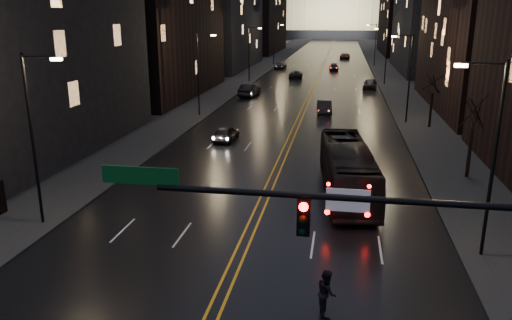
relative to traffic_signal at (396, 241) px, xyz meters
The scene contains 30 objects.
road 130.24m from the traffic_signal, 92.60° to the left, with size 20.00×320.00×0.02m, color black.
sidewalk_left 131.62m from the traffic_signal, 98.71° to the left, with size 8.00×320.00×0.16m, color black.
sidewalk_right 130.35m from the traffic_signal, 86.44° to the left, with size 8.00×320.00×0.16m, color black.
center_line 130.24m from the traffic_signal, 92.60° to the left, with size 0.62×320.00×0.01m, color orange.
building_left_far 95.98m from the traffic_signal, 106.30° to the left, with size 12.00×34.00×20.00m, color black.
building_left_dist 142.73m from the traffic_signal, 100.88° to the left, with size 12.00×40.00×24.00m, color black.
building_right_mid 93.57m from the traffic_signal, 80.68° to the left, with size 12.00×34.00×26.00m, color black.
building_right_dist 140.94m from the traffic_signal, 83.85° to the left, with size 12.00×40.00×22.00m, color black.
capitol 250.36m from the traffic_signal, 91.35° to the left, with size 90.00×50.00×58.50m.
traffic_signal is the anchor object (origin of this frame).
streetlamp_right_near 11.14m from the traffic_signal, 63.88° to the left, with size 2.13×0.25×9.00m.
streetlamp_left_near 19.48m from the traffic_signal, 149.10° to the left, with size 2.13×0.25×9.00m.
streetlamp_right_mid 40.30m from the traffic_signal, 83.01° to the left, with size 2.13×0.25×9.00m.
streetlamp_left_mid 43.36m from the traffic_signal, 112.68° to the left, with size 2.13×0.25×9.00m.
streetlamp_right_far 70.18m from the traffic_signal, 85.99° to the left, with size 2.13×0.25×9.00m.
streetlamp_left_far 71.97m from the traffic_signal, 103.43° to the left, with size 2.13×0.25×9.00m.
streetlamp_right_dist 100.12m from the traffic_signal, 87.19° to the left, with size 2.13×0.25×9.00m.
streetlamp_left_dist 101.39m from the traffic_signal, 99.49° to the left, with size 2.13×0.25×9.00m.
tree_right_mid 23.13m from the traffic_signal, 72.13° to the left, with size 2.40×2.40×6.65m.
tree_right_far 38.67m from the traffic_signal, 79.43° to the left, with size 2.40×2.40×6.65m.
bus 17.99m from the traffic_signal, 93.28° to the left, with size 2.66×11.37×3.17m, color black.
oncoming_car_a 32.16m from the traffic_signal, 111.18° to the left, with size 1.63×4.04×1.38m, color black.
oncoming_car_b 56.86m from the traffic_signal, 104.35° to the left, with size 1.80×5.15×1.70m, color black.
oncoming_car_c 77.60m from the traffic_signal, 97.22° to the left, with size 2.24×4.87×1.35m, color black.
oncoming_car_d 93.11m from the traffic_signal, 98.91° to the left, with size 2.07×5.10×1.48m, color black.
receding_car_a 44.13m from the traffic_signal, 94.45° to the left, with size 1.58×4.52×1.49m, color black.
receding_car_b 64.79m from the traffic_signal, 87.73° to the left, with size 1.94×4.83×1.64m, color black.
receding_car_c 90.61m from the traffic_signal, 92.11° to the left, with size 1.83×4.50×1.31m, color black.
receding_car_d 119.07m from the traffic_signal, 90.57° to the left, with size 2.42×5.24×1.46m, color black.
pedestrian_b 6.22m from the traffic_signal, 112.72° to the left, with size 0.88×0.48×1.80m, color black.
Camera 1 is at (4.33, -12.25, 10.71)m, focal length 35.00 mm.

